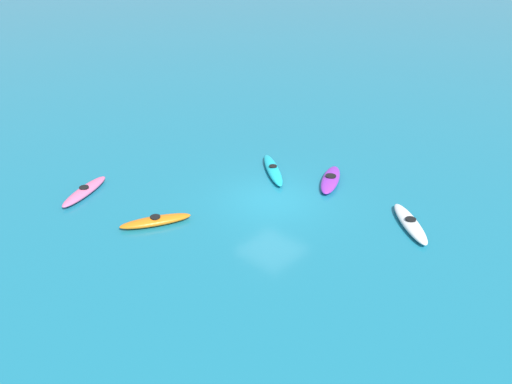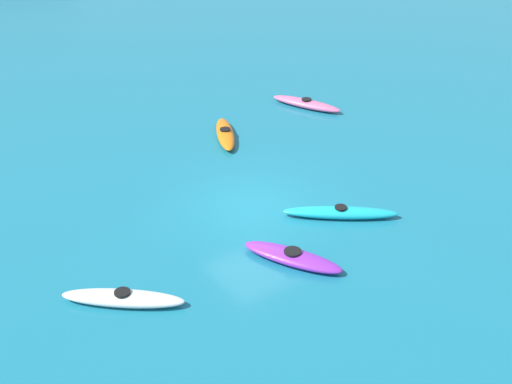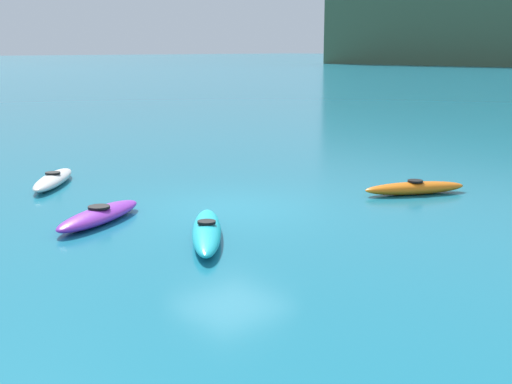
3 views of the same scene
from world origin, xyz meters
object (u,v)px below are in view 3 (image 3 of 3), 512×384
kayak_white (53,180)px  kayak_purple (99,215)px  kayak_cyan (207,231)px  kayak_orange (415,188)px

kayak_white → kayak_purple: same height
kayak_cyan → kayak_orange: same height
kayak_purple → kayak_cyan: bearing=20.1°
kayak_orange → kayak_cyan: bearing=-92.3°
kayak_white → kayak_orange: same height
kayak_cyan → kayak_purple: 2.74m
kayak_orange → kayak_purple: 8.07m
kayak_orange → kayak_white: bearing=-138.6°
kayak_orange → kayak_purple: same height
kayak_cyan → kayak_orange: bearing=87.7°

